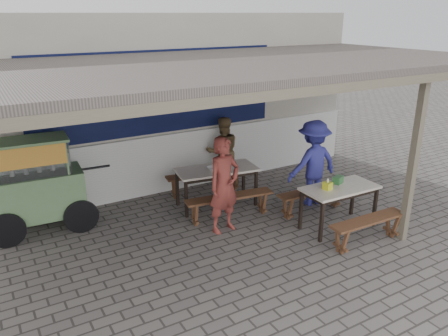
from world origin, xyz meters
TOP-DOWN VIEW (x-y plane):
  - ground at (0.00, 0.00)m, footprint 60.00×60.00m
  - back_wall at (-0.00, 3.58)m, footprint 9.00×1.28m
  - warung_roof at (0.02, 0.90)m, footprint 9.00×4.21m
  - table_left at (0.38, 1.79)m, footprint 1.59×0.89m
  - bench_left_street at (0.29, 1.16)m, footprint 1.63×0.51m
  - bench_left_wall at (0.47, 2.42)m, footprint 1.63×0.51m
  - table_right at (1.72, -0.05)m, footprint 1.32×0.68m
  - bench_right_street at (1.70, -0.73)m, footprint 1.41×0.32m
  - bench_right_wall at (1.74, 0.63)m, footprint 1.41×0.32m
  - vendor_cart at (-2.67, 2.39)m, footprint 2.06×0.88m
  - patron_street_side at (-0.01, 0.85)m, footprint 0.65×0.48m
  - patron_wall_side at (1.04, 2.68)m, footprint 0.85×0.75m
  - patron_right_table at (2.01, 0.96)m, footprint 1.08×0.64m
  - tissue_box at (1.46, -0.02)m, footprint 0.15×0.15m
  - donation_box at (1.81, 0.09)m, footprint 0.22×0.18m
  - condiment_jar at (0.80, 1.97)m, footprint 0.07×0.07m
  - condiment_bowl at (0.29, 1.77)m, footprint 0.22×0.22m

SIDE VIEW (x-z plane):
  - ground at x=0.00m, z-range 0.00..0.00m
  - bench_right_street at x=1.70m, z-range 0.11..0.56m
  - bench_right_wall at x=1.74m, z-range 0.11..0.56m
  - bench_left_street at x=0.29m, z-range 0.12..0.57m
  - bench_left_wall at x=0.47m, z-range 0.12..0.57m
  - table_right at x=1.72m, z-range 0.29..1.04m
  - table_left at x=0.38m, z-range 0.30..1.05m
  - patron_wall_side at x=1.04m, z-range 0.00..1.48m
  - condiment_bowl at x=0.29m, z-range 0.75..0.80m
  - condiment_jar at x=0.80m, z-range 0.75..0.83m
  - donation_box at x=1.81m, z-range 0.75..0.87m
  - tissue_box at x=1.46m, z-range 0.75..0.88m
  - patron_street_side at x=-0.01m, z-range 0.00..1.64m
  - patron_right_table at x=2.01m, z-range 0.00..1.65m
  - vendor_cart at x=-2.67m, z-range 0.07..1.68m
  - back_wall at x=0.00m, z-range -0.03..3.47m
  - warung_roof at x=0.02m, z-range 1.31..4.12m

